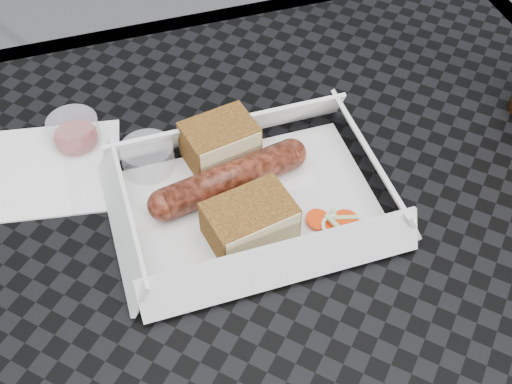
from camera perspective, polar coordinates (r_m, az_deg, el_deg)
patio_table at (r=0.61m, az=3.01°, el=-11.80°), size 0.80×0.80×0.74m
food_tray at (r=0.59m, az=-0.30°, el=-1.05°), size 0.22×0.15×0.00m
bratwurst at (r=0.59m, az=-2.37°, el=1.20°), size 0.16×0.05×0.03m
bread_near at (r=0.61m, az=-3.23°, el=4.45°), size 0.07×0.06×0.04m
bread_far at (r=0.55m, az=-0.57°, el=-2.57°), size 0.08×0.06×0.04m
veg_garnish at (r=0.57m, az=7.42°, el=-3.34°), size 0.03×0.03×0.00m
napkin at (r=0.65m, az=-17.30°, el=1.98°), size 0.14×0.14×0.00m
condiment_cup_sauce at (r=0.66m, az=-15.84°, el=5.14°), size 0.05×0.05×0.03m
condiment_cup_empty at (r=0.62m, az=-9.55°, el=2.99°), size 0.05×0.05×0.03m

